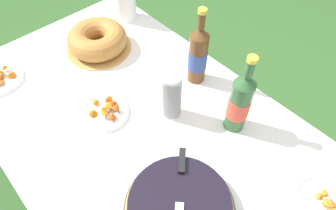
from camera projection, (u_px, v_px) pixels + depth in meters
The scene contains 10 objects.
garden_table at pixel (164, 153), 1.15m from camera, with size 1.87×0.95×0.70m.
tablecloth at pixel (164, 147), 1.11m from camera, with size 1.88×0.96×0.10m.
berry_tart at pixel (179, 206), 0.93m from camera, with size 0.35×0.35×0.06m.
serving_knife at pixel (180, 193), 0.92m from camera, with size 0.27×0.29×0.01m.
bundt_cake at pixel (97, 40), 1.40m from camera, with size 0.31×0.31×0.11m.
cup_stack at pixel (172, 96), 1.11m from camera, with size 0.07×0.07×0.21m.
cider_bottle_green at pixel (240, 103), 1.05m from camera, with size 0.08×0.08×0.35m.
cider_bottle_amber at pixel (198, 55), 1.21m from camera, with size 0.08×0.08×0.35m.
snack_plate_left at pixel (327, 203), 0.95m from camera, with size 0.20×0.20×0.05m.
snack_plate_far at pixel (106, 111), 1.18m from camera, with size 0.19×0.19×0.06m.
Camera 1 is at (0.44, -0.38, 1.66)m, focal length 32.00 mm.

